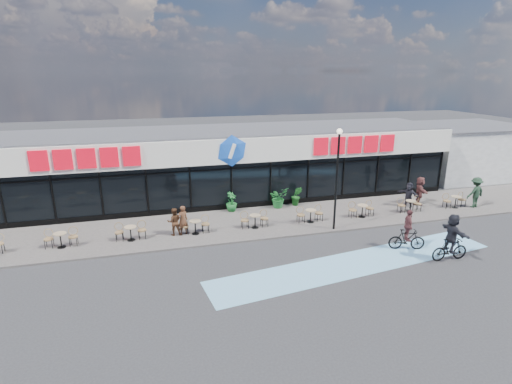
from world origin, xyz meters
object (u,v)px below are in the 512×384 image
potted_plant_left (231,202)px  cyclist_b (407,234)px  potted_plant_right (297,196)px  patron_right (174,222)px  potted_plant_mid (278,197)px  pedestrian_b (420,191)px  pedestrian_a (409,195)px  patron_left (183,220)px  cyclist_a (451,239)px  pedestrian_c (475,192)px  lamp_post (337,171)px

potted_plant_left → cyclist_b: 10.24m
potted_plant_right → patron_right: bearing=-159.8°
potted_plant_mid → pedestrian_b: pedestrian_b is taller
pedestrian_a → cyclist_b: bearing=-59.9°
potted_plant_mid → patron_left: bearing=-155.2°
potted_plant_right → cyclist_a: (4.08, -8.91, 0.32)m
patron_left → pedestrian_a: size_ratio=1.01×
pedestrian_a → patron_left: bearing=-110.7°
potted_plant_right → patron_right: 8.36m
pedestrian_b → pedestrian_c: bearing=-94.5°
cyclist_a → potted_plant_mid: bearing=121.1°
patron_left → pedestrian_a: bearing=160.2°
cyclist_b → lamp_post: bearing=127.1°
patron_right → pedestrian_a: bearing=-177.2°
lamp_post → cyclist_b: size_ratio=2.68×
patron_right → cyclist_b: bearing=156.9°
potted_plant_right → pedestrian_a: bearing=-17.3°
pedestrian_a → pedestrian_b: (0.97, 0.24, 0.12)m
lamp_post → potted_plant_mid: (-1.79, 4.19, -2.56)m
patron_right → pedestrian_c: 18.49m
pedestrian_c → cyclist_a: bearing=32.6°
cyclist_a → cyclist_b: 1.94m
potted_plant_right → pedestrian_b: bearing=-13.6°
patron_right → cyclist_b: (10.73, -4.50, -0.04)m
lamp_post → potted_plant_right: bearing=97.3°
potted_plant_mid → pedestrian_c: bearing=-14.7°
patron_right → pedestrian_b: (15.50, 1.04, 0.17)m
potted_plant_left → patron_right: (-3.62, -2.87, 0.15)m
potted_plant_left → pedestrian_b: bearing=-8.7°
potted_plant_left → cyclist_b: cyclist_b is taller
patron_left → pedestrian_c: bearing=155.8°
pedestrian_c → potted_plant_left: bearing=-20.4°
potted_plant_left → cyclist_b: (7.11, -7.37, 0.11)m
pedestrian_a → potted_plant_left: bearing=-125.0°
potted_plant_right → patron_left: size_ratio=0.78×
potted_plant_mid → patron_right: size_ratio=0.87×
potted_plant_left → potted_plant_right: bearing=0.3°
potted_plant_left → pedestrian_b: (11.88, -1.82, 0.31)m
patron_right → pedestrian_c: (18.49, -0.34, 0.22)m
pedestrian_a → cyclist_a: cyclist_a is taller
potted_plant_mid → potted_plant_right: (1.24, 0.11, -0.03)m
lamp_post → cyclist_a: size_ratio=2.43×
potted_plant_left → potted_plant_mid: size_ratio=0.92×
potted_plant_mid → pedestrian_a: (7.94, -1.98, 0.14)m
patron_right → cyclist_a: bearing=152.8°
lamp_post → pedestrian_b: 7.87m
patron_left → pedestrian_a: (14.09, 0.87, -0.00)m
potted_plant_left → potted_plant_mid: bearing=-1.6°
lamp_post → patron_right: (-8.39, 1.41, -2.47)m
pedestrian_c → potted_plant_right: bearing=-25.2°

